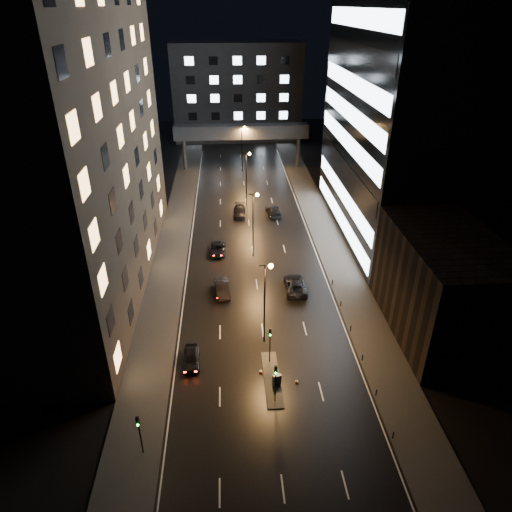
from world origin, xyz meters
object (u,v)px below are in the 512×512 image
object	(u,v)px
car_toward_b	(274,211)
car_away_d	(240,212)
car_away_a	(191,358)
car_away_c	(218,249)
car_toward_a	(295,285)
utility_cabinet	(277,379)
car_away_b	(222,288)

from	to	relation	value
car_toward_b	car_away_d	bearing A→B (deg)	-7.00
car_away_a	car_away_c	bearing A→B (deg)	80.81
car_away_a	car_away_c	world-z (taller)	car_away_a
car_away_d	car_toward_a	size ratio (longest dim) A/B	0.90
car_away_a	car_toward_a	size ratio (longest dim) A/B	0.72
car_away_c	utility_cabinet	world-z (taller)	car_away_c
car_away_a	car_toward_a	world-z (taller)	car_toward_a
car_away_d	car_toward_b	distance (m)	6.13
car_away_b	car_toward_b	size ratio (longest dim) A/B	0.88
car_away_b	car_toward_a	size ratio (longest dim) A/B	0.83
car_toward_a	car_toward_b	bearing A→B (deg)	-88.52
car_away_d	car_away_b	bearing A→B (deg)	-94.99
utility_cabinet	car_away_c	bearing A→B (deg)	86.14
car_away_b	car_away_c	world-z (taller)	car_away_b
car_away_d	utility_cabinet	bearing A→B (deg)	-84.72
car_toward_b	utility_cabinet	size ratio (longest dim) A/B	4.91
car_away_a	car_away_b	bearing A→B (deg)	72.91
car_toward_a	utility_cabinet	bearing A→B (deg)	76.42
car_away_c	car_toward_b	world-z (taller)	car_toward_b
car_away_a	car_toward_b	distance (m)	40.08
car_toward_a	car_toward_b	distance (m)	24.77
car_away_a	car_toward_b	xyz separation A→B (m)	(12.61, 38.04, 0.09)
car_away_b	car_toward_b	distance (m)	26.57
car_away_b	utility_cabinet	distance (m)	17.74
car_toward_b	car_away_c	bearing A→B (deg)	48.85
car_away_b	car_toward_a	bearing A→B (deg)	-5.98
car_away_d	car_toward_b	bearing A→B (deg)	0.34
car_away_d	utility_cabinet	xyz separation A→B (m)	(2.20, -41.99, -0.05)
car_toward_b	utility_cabinet	distance (m)	41.97
car_away_c	car_away_d	world-z (taller)	car_away_d
car_away_b	car_toward_a	xyz separation A→B (m)	(9.70, 0.12, 0.01)
car_away_b	car_toward_a	world-z (taller)	car_toward_a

